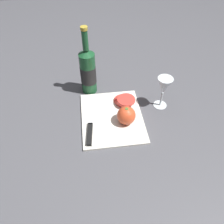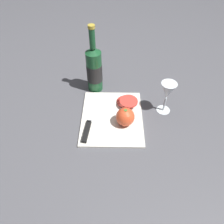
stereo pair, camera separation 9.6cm
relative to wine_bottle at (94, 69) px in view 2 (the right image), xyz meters
name	(u,v)px [view 2 (the right image)]	position (x,y,z in m)	size (l,w,h in m)	color
ground_plane	(107,108)	(0.14, 0.07, -0.12)	(3.00, 3.00, 0.00)	#4C4C51
cutting_board	(112,117)	(0.21, 0.09, -0.11)	(0.33, 0.27, 0.01)	silver
wine_bottle	(94,69)	(0.00, 0.00, 0.00)	(0.08, 0.08, 0.34)	#194C28
wine_glass	(167,92)	(0.15, 0.33, -0.01)	(0.07, 0.07, 0.16)	silver
whole_tomato	(125,117)	(0.24, 0.15, -0.07)	(0.08, 0.08, 0.08)	#DB4C28
knife	(88,127)	(0.27, -0.01, -0.10)	(0.27, 0.05, 0.01)	silver
tomato_slice_stack_near	(127,101)	(0.12, 0.16, -0.09)	(0.11, 0.10, 0.03)	#D63D33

